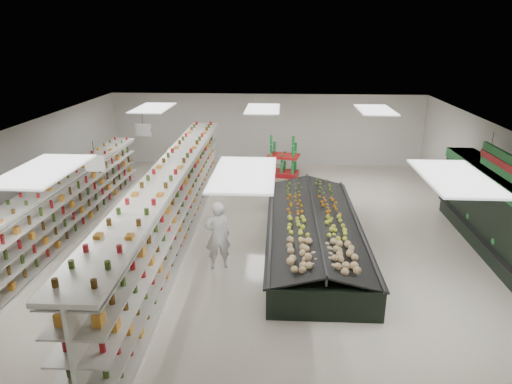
# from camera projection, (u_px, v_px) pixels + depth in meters

# --- Properties ---
(floor) EXTENTS (16.00, 16.00, 0.00)m
(floor) POSITION_uv_depth(u_px,v_px,m) (256.00, 236.00, 13.62)
(floor) COLOR beige
(floor) RESTS_ON ground
(ceiling) EXTENTS (14.00, 16.00, 0.02)m
(ceiling) POSITION_uv_depth(u_px,v_px,m) (256.00, 130.00, 12.57)
(ceiling) COLOR white
(ceiling) RESTS_ON wall_back
(wall_back) EXTENTS (14.00, 0.02, 3.20)m
(wall_back) POSITION_uv_depth(u_px,v_px,m) (267.00, 130.00, 20.64)
(wall_back) COLOR silver
(wall_back) RESTS_ON floor
(wall_left) EXTENTS (0.02, 16.00, 3.20)m
(wall_left) POSITION_uv_depth(u_px,v_px,m) (20.00, 181.00, 13.49)
(wall_left) COLOR silver
(wall_left) RESTS_ON floor
(wall_right) EXTENTS (0.02, 16.00, 3.20)m
(wall_right) POSITION_uv_depth(u_px,v_px,m) (506.00, 190.00, 12.71)
(wall_right) COLOR silver
(wall_right) RESTS_ON floor
(produce_wall_case) EXTENTS (0.93, 8.00, 2.20)m
(produce_wall_case) POSITION_uv_depth(u_px,v_px,m) (512.00, 222.00, 11.44)
(produce_wall_case) COLOR black
(produce_wall_case) RESTS_ON floor
(aisle_sign_near) EXTENTS (0.52, 0.06, 0.75)m
(aisle_sign_near) POSITION_uv_depth(u_px,v_px,m) (95.00, 163.00, 11.04)
(aisle_sign_near) COLOR white
(aisle_sign_near) RESTS_ON ceiling
(aisle_sign_far) EXTENTS (0.52, 0.06, 0.75)m
(aisle_sign_far) POSITION_uv_depth(u_px,v_px,m) (143.00, 130.00, 14.81)
(aisle_sign_far) COLOR white
(aisle_sign_far) RESTS_ON ceiling
(hortifruti_banner) EXTENTS (0.12, 3.20, 0.95)m
(hortifruti_banner) POSITION_uv_depth(u_px,v_px,m) (511.00, 168.00, 10.99)
(hortifruti_banner) COLOR #1B682D
(hortifruti_banner) RESTS_ON ceiling
(gondola_left) EXTENTS (0.91, 10.54, 1.83)m
(gondola_left) POSITION_uv_depth(u_px,v_px,m) (65.00, 210.00, 13.34)
(gondola_left) COLOR white
(gondola_left) RESTS_ON floor
(gondola_center) EXTENTS (1.21, 13.17, 2.28)m
(gondola_center) POSITION_uv_depth(u_px,v_px,m) (172.00, 210.00, 12.74)
(gondola_center) COLOR white
(gondola_center) RESTS_ON floor
(produce_island) EXTENTS (2.68, 7.23, 1.08)m
(produce_island) POSITION_uv_depth(u_px,v_px,m) (314.00, 231.00, 12.80)
(produce_island) COLOR black
(produce_island) RESTS_ON floor
(soda_endcap) EXTENTS (1.42, 1.10, 1.63)m
(soda_endcap) POSITION_uv_depth(u_px,v_px,m) (283.00, 158.00, 19.12)
(soda_endcap) COLOR #A01218
(soda_endcap) RESTS_ON floor
(shopper_main) EXTENTS (0.75, 0.60, 1.80)m
(shopper_main) POSITION_uv_depth(u_px,v_px,m) (218.00, 235.00, 11.52)
(shopper_main) COLOR silver
(shopper_main) RESTS_ON floor
(shopper_background) EXTENTS (0.81, 0.90, 1.58)m
(shopper_background) POSITION_uv_depth(u_px,v_px,m) (172.00, 168.00, 17.70)
(shopper_background) COLOR #9B8B5F
(shopper_background) RESTS_ON floor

